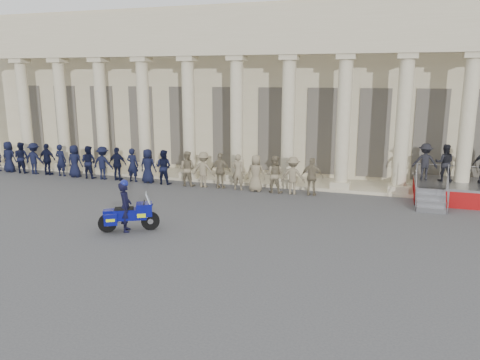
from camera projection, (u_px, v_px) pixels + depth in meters
name	position (u px, v px, depth m)	size (l,w,h in m)	color
ground	(198.00, 235.00, 16.04)	(90.00, 90.00, 0.00)	#444447
building	(292.00, 89.00, 28.73)	(40.00, 12.50, 9.00)	#C3B692
officer_rank	(139.00, 165.00, 23.84)	(18.92, 0.66, 1.74)	black
reviewing_stand	(459.00, 171.00, 20.19)	(4.12, 3.87, 2.43)	gray
motorcycle	(129.00, 215.00, 16.32)	(1.93, 1.36, 1.36)	black
rider	(125.00, 206.00, 16.22)	(0.68, 0.77, 1.85)	black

